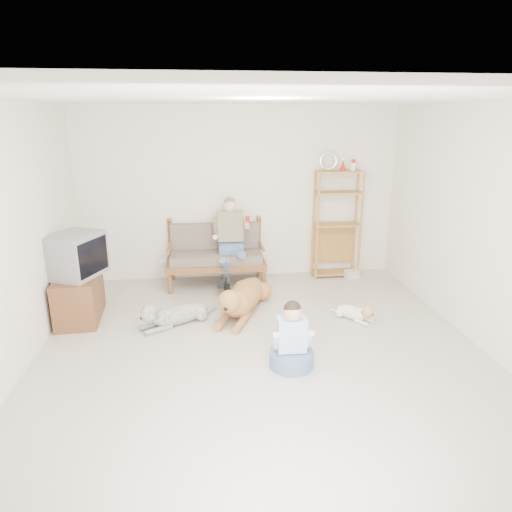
{
  "coord_description": "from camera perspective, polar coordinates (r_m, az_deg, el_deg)",
  "views": [
    {
      "loc": [
        -0.62,
        -4.38,
        2.56
      ],
      "look_at": [
        0.04,
        1.0,
        0.87
      ],
      "focal_mm": 32.0,
      "sensor_mm": 36.0,
      "label": 1
    }
  ],
  "objects": [
    {
      "name": "floor",
      "position": [
        5.11,
        0.91,
        -12.75
      ],
      "size": [
        5.5,
        5.5,
        0.0
      ],
      "primitive_type": "plane",
      "color": "beige",
      "rests_on": "ground"
    },
    {
      "name": "ceiling",
      "position": [
        4.42,
        1.09,
        19.14
      ],
      "size": [
        5.5,
        5.5,
        0.0
      ],
      "primitive_type": "plane",
      "rotation": [
        3.14,
        0.0,
        0.0
      ],
      "color": "white",
      "rests_on": "ground"
    },
    {
      "name": "wall_back",
      "position": [
        7.25,
        -2.06,
        7.73
      ],
      "size": [
        5.0,
        0.0,
        5.0
      ],
      "primitive_type": "plane",
      "rotation": [
        1.57,
        0.0,
        0.0
      ],
      "color": "silver",
      "rests_on": "ground"
    },
    {
      "name": "wall_front",
      "position": [
        2.12,
        11.92,
        -17.95
      ],
      "size": [
        5.0,
        0.0,
        5.0
      ],
      "primitive_type": "plane",
      "rotation": [
        -1.57,
        0.0,
        0.0
      ],
      "color": "silver",
      "rests_on": "ground"
    },
    {
      "name": "wall_left",
      "position": [
        4.91,
        -29.26,
        0.81
      ],
      "size": [
        0.0,
        5.5,
        5.5
      ],
      "primitive_type": "plane",
      "rotation": [
        1.57,
        0.0,
        1.57
      ],
      "color": "silver",
      "rests_on": "ground"
    },
    {
      "name": "wall_right",
      "position": [
        5.51,
        27.72,
        2.63
      ],
      "size": [
        0.0,
        5.5,
        5.5
      ],
      "primitive_type": "plane",
      "rotation": [
        1.57,
        0.0,
        -1.57
      ],
      "color": "silver",
      "rests_on": "ground"
    },
    {
      "name": "loveseat",
      "position": [
        7.11,
        -5.05,
        0.31
      ],
      "size": [
        1.51,
        0.71,
        0.95
      ],
      "rotation": [
        0.0,
        0.0,
        -0.01
      ],
      "color": "brown",
      "rests_on": "ground"
    },
    {
      "name": "man",
      "position": [
        6.91,
        -3.29,
        1.02
      ],
      "size": [
        0.51,
        0.73,
        1.19
      ],
      "color": "#536198",
      "rests_on": "loveseat"
    },
    {
      "name": "etagere",
      "position": [
        7.45,
        10.07,
        4.07
      ],
      "size": [
        0.76,
        0.33,
        2.02
      ],
      "color": "#A97135",
      "rests_on": "ground"
    },
    {
      "name": "book_stack",
      "position": [
        7.59,
        11.88,
        -2.23
      ],
      "size": [
        0.24,
        0.19,
        0.13
      ],
      "primitive_type": "cube",
      "rotation": [
        0.0,
        0.0,
        0.22
      ],
      "color": "silver",
      "rests_on": "ground"
    },
    {
      "name": "tv_stand",
      "position": [
        6.34,
        -21.28,
        -4.79
      ],
      "size": [
        0.55,
        0.93,
        0.6
      ],
      "rotation": [
        0.0,
        0.0,
        0.06
      ],
      "color": "brown",
      "rests_on": "ground"
    },
    {
      "name": "crt_tv",
      "position": [
        6.14,
        -21.59,
        0.12
      ],
      "size": [
        0.74,
        0.81,
        0.54
      ],
      "rotation": [
        0.0,
        0.0,
        -0.42
      ],
      "color": "slate",
      "rests_on": "tv_stand"
    },
    {
      "name": "wall_outlet",
      "position": [
        7.49,
        -11.53,
        -0.59
      ],
      "size": [
        0.12,
        0.02,
        0.08
      ],
      "primitive_type": "cube",
      "color": "white",
      "rests_on": "ground"
    },
    {
      "name": "golden_retriever",
      "position": [
        6.12,
        -1.77,
        -5.3
      ],
      "size": [
        0.83,
        1.58,
        0.5
      ],
      "rotation": [
        0.0,
        0.0,
        -0.4
      ],
      "color": "#AF753C",
      "rests_on": "ground"
    },
    {
      "name": "shaggy_dog",
      "position": [
        5.9,
        -10.21,
        -7.22
      ],
      "size": [
        1.01,
        0.65,
        0.34
      ],
      "rotation": [
        0.0,
        0.0,
        -1.07
      ],
      "color": "silver",
      "rests_on": "ground"
    },
    {
      "name": "terrier",
      "position": [
        6.08,
        12.4,
        -6.92
      ],
      "size": [
        0.47,
        0.53,
        0.25
      ],
      "rotation": [
        0.0,
        0.0,
        0.68
      ],
      "color": "silver",
      "rests_on": "ground"
    },
    {
      "name": "child",
      "position": [
        4.88,
        4.48,
        -10.79
      ],
      "size": [
        0.47,
        0.47,
        0.74
      ],
      "rotation": [
        0.0,
        0.0,
        -0.02
      ],
      "color": "#536198",
      "rests_on": "ground"
    }
  ]
}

